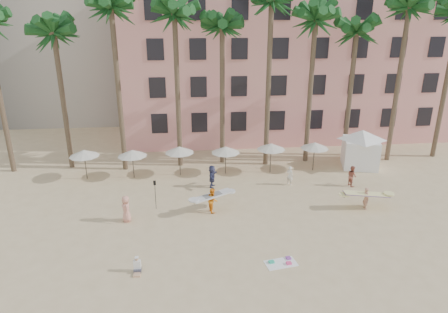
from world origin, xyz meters
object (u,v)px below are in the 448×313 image
Objects in this scene: cabana at (361,145)px; carrier_yellow at (366,197)px; pink_hotel at (283,63)px; carrier_white at (212,199)px.

carrier_yellow is (-3.04, -8.20, -1.12)m from cabana.
carrier_yellow is at bearing -85.97° from pink_hotel.
carrier_white is at bearing -151.89° from cabana.
cabana reaches higher than carrier_white.
pink_hotel is at bearing 64.79° from carrier_white.
pink_hotel is 6.37× the size of cabana.
pink_hotel is 23.73m from carrier_white.
pink_hotel is 10.50× the size of carrier_yellow.
carrier_yellow is 1.11× the size of carrier_white.
cabana is 1.84× the size of carrier_white.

